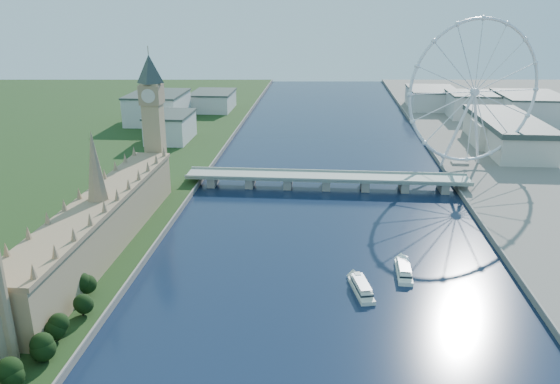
# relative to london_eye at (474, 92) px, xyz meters

# --- Properties ---
(parliament_range) EXTENTS (24.00, 200.00, 70.00)m
(parliament_range) POSITION_rel_london_eye_xyz_m (-247.98, -185.08, -49.04)
(parliament_range) COLOR tan
(parliament_range) RESTS_ON ground
(big_ben) EXTENTS (20.02, 20.02, 110.00)m
(big_ben) POSITION_rel_london_eye_xyz_m (-247.98, -77.08, -0.95)
(big_ben) COLOR tan
(big_ben) RESTS_ON ground
(westminster_bridge) EXTENTS (220.00, 22.00, 9.50)m
(westminster_bridge) POSITION_rel_london_eye_xyz_m (-119.98, -55.08, -60.89)
(westminster_bridge) COLOR gray
(westminster_bridge) RESTS_ON ground
(london_eye) EXTENTS (113.60, 39.12, 124.30)m
(london_eye) POSITION_rel_london_eye_xyz_m (0.00, 0.00, 0.00)
(london_eye) COLOR silver
(london_eye) RESTS_ON ground
(county_hall) EXTENTS (54.00, 144.00, 35.00)m
(county_hall) POSITION_rel_london_eye_xyz_m (55.02, 74.92, -67.52)
(county_hall) COLOR beige
(county_hall) RESTS_ON ground
(city_skyline) EXTENTS (505.00, 280.00, 32.00)m
(city_skyline) POSITION_rel_london_eye_xyz_m (-80.75, 205.00, -50.56)
(city_skyline) COLOR beige
(city_skyline) RESTS_ON ground
(tour_boat_near) EXTENTS (13.76, 30.63, 6.56)m
(tour_boat_near) POSITION_rel_london_eye_xyz_m (-101.82, -218.17, -67.52)
(tour_boat_near) COLOR silver
(tour_boat_near) RESTS_ON ground
(tour_boat_far) EXTENTS (8.79, 30.76, 6.75)m
(tour_boat_far) POSITION_rel_london_eye_xyz_m (-78.08, -196.77, -67.52)
(tour_boat_far) COLOR white
(tour_boat_far) RESTS_ON ground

